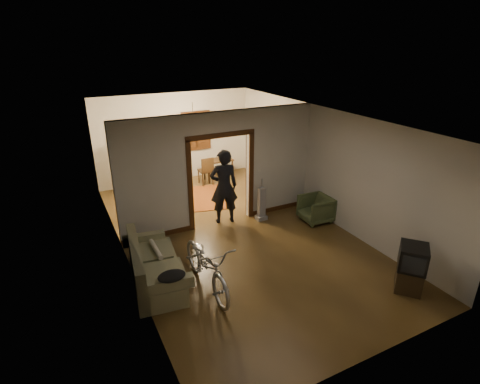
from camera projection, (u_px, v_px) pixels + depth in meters
floor at (234, 234)px, 8.93m from camera, size 5.00×8.50×0.01m
ceiling at (234, 117)px, 7.86m from camera, size 5.00×8.50×0.01m
wall_back at (175, 137)px, 11.89m from camera, size 5.00×0.02×2.80m
wall_left at (120, 199)px, 7.34m from camera, size 0.02×8.50×2.80m
wall_right at (323, 163)px, 9.44m from camera, size 0.02×8.50×2.80m
partition_wall at (220, 170)px, 9.01m from camera, size 5.00×0.14×2.80m
door_casing at (221, 181)px, 9.13m from camera, size 1.74×0.20×2.32m
far_window at (196, 131)px, 12.09m from camera, size 0.98×0.06×1.28m
chandelier at (193, 117)px, 10.09m from camera, size 0.24×0.24×0.24m
light_switch at (259, 170)px, 9.45m from camera, size 0.08×0.01×0.12m
sofa at (155, 262)px, 7.03m from camera, size 1.08×1.99×0.87m
rolled_paper at (156, 249)px, 7.28m from camera, size 0.09×0.72×0.09m
jacket at (172, 276)px, 6.21m from camera, size 0.47×0.35×0.14m
bicycle at (207, 264)px, 6.84m from camera, size 0.70×1.94×1.01m
armchair at (316, 209)px, 9.45m from camera, size 0.78×0.76×0.67m
tv_stand at (409, 279)px, 6.90m from camera, size 0.67×0.67×0.45m
crt_tv at (413, 258)px, 6.73m from camera, size 0.71×0.70×0.45m
vacuum at (261, 204)px, 9.49m from camera, size 0.32×0.28×0.88m
person at (224, 187)px, 9.19m from camera, size 0.78×0.60×1.90m
oriental_rug at (203, 198)px, 10.94m from camera, size 1.84×2.17×0.01m
locker at (139, 164)px, 11.31m from camera, size 0.89×0.67×1.59m
globe at (135, 127)px, 10.88m from camera, size 0.25×0.25×0.25m
desk at (218, 170)px, 12.24m from camera, size 1.01×0.72×0.67m
desk_chair at (206, 171)px, 11.80m from camera, size 0.42×0.42×0.91m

